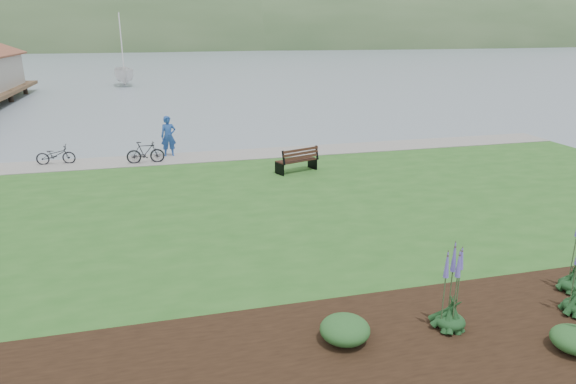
% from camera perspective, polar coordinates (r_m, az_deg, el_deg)
% --- Properties ---
extents(ground, '(600.00, 600.00, 0.00)m').
position_cam_1_polar(ground, '(18.97, -1.43, -1.74)').
color(ground, slate).
rests_on(ground, ground).
extents(lawn, '(34.00, 20.00, 0.40)m').
position_cam_1_polar(lawn, '(17.08, 0.10, -3.27)').
color(lawn, '#25571E').
rests_on(lawn, ground).
extents(shoreline_path, '(34.00, 2.20, 0.03)m').
position_cam_1_polar(shoreline_path, '(25.35, -5.03, 4.17)').
color(shoreline_path, gray).
rests_on(shoreline_path, lawn).
extents(garden_bed, '(24.00, 4.40, 0.04)m').
position_cam_1_polar(garden_bed, '(11.94, 25.01, -13.69)').
color(garden_bed, black).
rests_on(garden_bed, lawn).
extents(far_hillside, '(580.00, 80.00, 38.00)m').
position_cam_1_polar(far_hillside, '(189.07, -7.59, 15.62)').
color(far_hillside, '#385731').
rests_on(far_hillside, ground).
extents(park_bench, '(1.94, 1.30, 1.12)m').
position_cam_1_polar(park_bench, '(22.05, 1.10, 3.63)').
color(park_bench, black).
rests_on(park_bench, lawn).
extents(person, '(0.87, 0.62, 2.30)m').
position_cam_1_polar(person, '(25.38, -13.17, 6.42)').
color(person, '#1F4490').
rests_on(person, lawn).
extents(bicycle_a, '(0.64, 1.71, 0.89)m').
position_cam_1_polar(bicycle_a, '(25.62, -24.42, 3.77)').
color(bicycle_a, black).
rests_on(bicycle_a, lawn).
extents(bicycle_b, '(0.52, 1.70, 1.02)m').
position_cam_1_polar(bicycle_b, '(24.41, -15.57, 4.25)').
color(bicycle_b, black).
rests_on(bicycle_b, lawn).
extents(sailboat, '(10.64, 10.80, 25.68)m').
position_cam_1_polar(sailboat, '(63.78, -17.61, 11.20)').
color(sailboat, silver).
rests_on(sailboat, ground).
extents(echium_4, '(0.62, 0.62, 2.24)m').
position_cam_1_polar(echium_4, '(10.96, 17.92, -10.11)').
color(echium_4, '#133419').
rests_on(echium_4, garden_bed).
extents(shrub_0, '(0.99, 0.99, 0.50)m').
position_cam_1_polar(shrub_0, '(10.45, 6.34, -14.94)').
color(shrub_0, '#1E4C21').
rests_on(shrub_0, garden_bed).
extents(shrub_1, '(0.89, 0.89, 0.44)m').
position_cam_1_polar(shrub_1, '(11.53, 29.25, -14.12)').
color(shrub_1, '#1E4C21').
rests_on(shrub_1, garden_bed).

